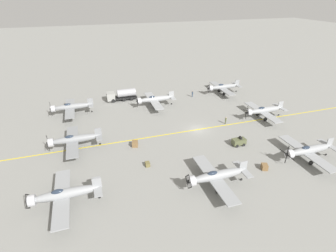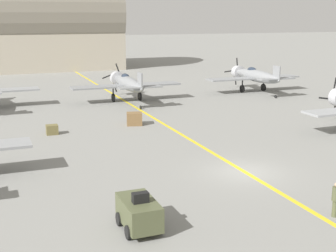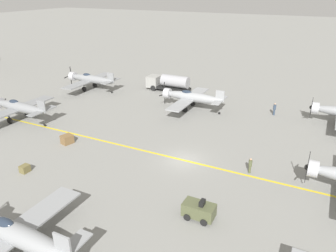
{
  "view_description": "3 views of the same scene",
  "coord_description": "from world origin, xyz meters",
  "px_view_note": "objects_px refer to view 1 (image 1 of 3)",
  "views": [
    {
      "loc": [
        -45.47,
        21.45,
        27.0
      ],
      "look_at": [
        -1.0,
        7.08,
        2.51
      ],
      "focal_mm": 28.0,
      "sensor_mm": 36.0,
      "label": 1
    },
    {
      "loc": [
        -13.93,
        -23.05,
        9.09
      ],
      "look_at": [
        -2.24,
        6.91,
        1.5
      ],
      "focal_mm": 50.0,
      "sensor_mm": 36.0,
      "label": 2
    },
    {
      "loc": [
        -28.78,
        -12.47,
        17.56
      ],
      "look_at": [
        1.33,
        2.56,
        3.07
      ],
      "focal_mm": 35.0,
      "sensor_mm": 36.0,
      "label": 3
    }
  ],
  "objects_px": {
    "airplane_near_right": "(223,87)",
    "supply_crate_by_tanker": "(264,167)",
    "supply_crate_mid_lane": "(148,164)",
    "supply_crate_outboard": "(135,144)",
    "ground_crew_inspecting": "(226,120)",
    "airplane_mid_left": "(217,176)",
    "fuel_tanker": "(121,95)",
    "airplane_near_center": "(264,110)",
    "airplane_far_center": "(74,139)",
    "airplane_far_left": "(64,194)",
    "ground_crew_walking": "(192,94)",
    "tow_tractor": "(239,141)",
    "airplane_far_right": "(71,107)",
    "airplane_mid_right": "(155,99)",
    "airplane_near_left": "(308,150)"
  },
  "relations": [
    {
      "from": "airplane_mid_left",
      "to": "ground_crew_walking",
      "type": "height_order",
      "value": "airplane_mid_left"
    },
    {
      "from": "airplane_far_center",
      "to": "ground_crew_walking",
      "type": "bearing_deg",
      "value": -45.95
    },
    {
      "from": "airplane_mid_left",
      "to": "supply_crate_outboard",
      "type": "height_order",
      "value": "airplane_mid_left"
    },
    {
      "from": "airplane_far_center",
      "to": "tow_tractor",
      "type": "distance_m",
      "value": 31.44
    },
    {
      "from": "ground_crew_walking",
      "to": "supply_crate_outboard",
      "type": "bearing_deg",
      "value": 135.19
    },
    {
      "from": "supply_crate_by_tanker",
      "to": "supply_crate_mid_lane",
      "type": "bearing_deg",
      "value": 69.51
    },
    {
      "from": "airplane_near_left",
      "to": "airplane_near_center",
      "type": "bearing_deg",
      "value": -14.36
    },
    {
      "from": "airplane_near_center",
      "to": "airplane_mid_right",
      "type": "height_order",
      "value": "airplane_mid_right"
    },
    {
      "from": "ground_crew_walking",
      "to": "airplane_near_center",
      "type": "bearing_deg",
      "value": -149.5
    },
    {
      "from": "ground_crew_inspecting",
      "to": "supply_crate_outboard",
      "type": "distance_m",
      "value": 21.54
    },
    {
      "from": "fuel_tanker",
      "to": "airplane_near_center",
      "type": "bearing_deg",
      "value": -126.03
    },
    {
      "from": "airplane_far_right",
      "to": "airplane_near_right",
      "type": "distance_m",
      "value": 41.6
    },
    {
      "from": "airplane_near_center",
      "to": "airplane_far_center",
      "type": "xyz_separation_m",
      "value": [
        -0.34,
        42.05,
        0.0
      ]
    },
    {
      "from": "fuel_tanker",
      "to": "airplane_near_left",
      "type": "bearing_deg",
      "value": -145.28
    },
    {
      "from": "ground_crew_walking",
      "to": "supply_crate_outboard",
      "type": "xyz_separation_m",
      "value": [
        -20.75,
        20.62,
        -0.47
      ]
    },
    {
      "from": "supply_crate_outboard",
      "to": "airplane_far_center",
      "type": "bearing_deg",
      "value": 76.45
    },
    {
      "from": "airplane_near_right",
      "to": "supply_crate_by_tanker",
      "type": "relative_size",
      "value": 10.5
    },
    {
      "from": "airplane_far_right",
      "to": "airplane_near_right",
      "type": "xyz_separation_m",
      "value": [
        1.68,
        -41.57,
        0.0
      ]
    },
    {
      "from": "airplane_near_left",
      "to": "tow_tractor",
      "type": "distance_m",
      "value": 11.97
    },
    {
      "from": "airplane_mid_right",
      "to": "supply_crate_by_tanker",
      "type": "relative_size",
      "value": 10.5
    },
    {
      "from": "airplane_near_right",
      "to": "supply_crate_mid_lane",
      "type": "xyz_separation_m",
      "value": [
        -27.59,
        29.28,
        -1.63
      ]
    },
    {
      "from": "airplane_far_right",
      "to": "supply_crate_mid_lane",
      "type": "bearing_deg",
      "value": -150.74
    },
    {
      "from": "airplane_near_left",
      "to": "ground_crew_walking",
      "type": "xyz_separation_m",
      "value": [
        34.64,
        7.41,
        -1.01
      ]
    },
    {
      "from": "airplane_near_left",
      "to": "tow_tractor",
      "type": "xyz_separation_m",
      "value": [
        8.09,
        8.74,
        -1.22
      ]
    },
    {
      "from": "ground_crew_inspecting",
      "to": "supply_crate_outboard",
      "type": "height_order",
      "value": "ground_crew_inspecting"
    },
    {
      "from": "airplane_far_right",
      "to": "airplane_mid_left",
      "type": "bearing_deg",
      "value": -144.58
    },
    {
      "from": "airplane_near_left",
      "to": "fuel_tanker",
      "type": "distance_m",
      "value": 46.85
    },
    {
      "from": "airplane_mid_left",
      "to": "fuel_tanker",
      "type": "relative_size",
      "value": 1.5
    },
    {
      "from": "airplane_mid_right",
      "to": "airplane_near_right",
      "type": "relative_size",
      "value": 1.0
    },
    {
      "from": "ground_crew_walking",
      "to": "supply_crate_by_tanker",
      "type": "distance_m",
      "value": 34.71
    },
    {
      "from": "ground_crew_walking",
      "to": "airplane_mid_left",
      "type": "bearing_deg",
      "value": 162.81
    },
    {
      "from": "airplane_far_right",
      "to": "ground_crew_walking",
      "type": "relative_size",
      "value": 6.5
    },
    {
      "from": "airplane_far_left",
      "to": "supply_crate_outboard",
      "type": "relative_size",
      "value": 9.38
    },
    {
      "from": "fuel_tanker",
      "to": "tow_tractor",
      "type": "height_order",
      "value": "fuel_tanker"
    },
    {
      "from": "airplane_far_center",
      "to": "ground_crew_walking",
      "type": "distance_m",
      "value": 36.43
    },
    {
      "from": "tow_tractor",
      "to": "supply_crate_mid_lane",
      "type": "height_order",
      "value": "tow_tractor"
    },
    {
      "from": "fuel_tanker",
      "to": "airplane_far_center",
      "type": "bearing_deg",
      "value": 150.73
    },
    {
      "from": "airplane_far_left",
      "to": "supply_crate_outboard",
      "type": "bearing_deg",
      "value": -55.52
    },
    {
      "from": "airplane_near_right",
      "to": "supply_crate_by_tanker",
      "type": "xyz_separation_m",
      "value": [
        -34.52,
        10.74,
        -1.54
      ]
    },
    {
      "from": "airplane_mid_left",
      "to": "ground_crew_walking",
      "type": "bearing_deg",
      "value": -13.71
    },
    {
      "from": "airplane_far_right",
      "to": "airplane_mid_right",
      "type": "distance_m",
      "value": 20.37
    },
    {
      "from": "airplane_mid_left",
      "to": "fuel_tanker",
      "type": "bearing_deg",
      "value": 14.97
    },
    {
      "from": "airplane_far_left",
      "to": "supply_crate_by_tanker",
      "type": "relative_size",
      "value": 10.5
    },
    {
      "from": "ground_crew_inspecting",
      "to": "supply_crate_by_tanker",
      "type": "xyz_separation_m",
      "value": [
        -16.99,
        2.03,
        -0.44
      ]
    },
    {
      "from": "airplane_far_right",
      "to": "ground_crew_walking",
      "type": "distance_m",
      "value": 32.22
    },
    {
      "from": "airplane_far_center",
      "to": "airplane_far_left",
      "type": "bearing_deg",
      "value": -171.0
    },
    {
      "from": "airplane_mid_left",
      "to": "supply_crate_outboard",
      "type": "relative_size",
      "value": 9.38
    },
    {
      "from": "airplane_near_right",
      "to": "airplane_far_left",
      "type": "bearing_deg",
      "value": 131.97
    },
    {
      "from": "airplane_near_center",
      "to": "airplane_near_right",
      "type": "xyz_separation_m",
      "value": [
        17.6,
        1.05,
        0.0
      ]
    },
    {
      "from": "supply_crate_mid_lane",
      "to": "supply_crate_outboard",
      "type": "height_order",
      "value": "supply_crate_outboard"
    }
  ]
}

